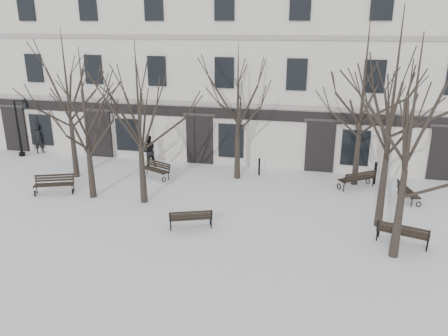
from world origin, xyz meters
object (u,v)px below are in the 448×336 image
(bench_3, at_px, (156,169))
(bench_4, at_px, (358,179))
(bench_2, at_px, (403,233))
(tree_2, at_px, (394,95))
(bench_0, at_px, (54,184))
(bench_5, at_px, (408,192))
(tree_1, at_px, (138,105))
(tree_3, at_px, (411,124))
(bench_1, at_px, (191,218))
(lamp_post, at_px, (21,123))
(tree_0, at_px, (84,106))

(bench_3, distance_m, bench_4, 10.64)
(bench_2, bearing_deg, tree_2, -50.44)
(bench_4, bearing_deg, bench_0, -20.08)
(bench_0, xyz_separation_m, bench_5, (16.88, 2.85, -0.07))
(tree_2, relative_size, bench_0, 4.45)
(tree_1, xyz_separation_m, tree_2, (10.52, -0.22, 0.84))
(bench_2, distance_m, bench_4, 5.99)
(tree_2, bearing_deg, tree_3, -83.87)
(tree_2, bearing_deg, bench_1, -165.23)
(tree_1, bearing_deg, tree_3, -14.29)
(bench_2, relative_size, lamp_post, 0.54)
(tree_2, bearing_deg, bench_0, 178.94)
(tree_3, bearing_deg, tree_2, 96.13)
(bench_2, relative_size, bench_4, 1.01)
(bench_0, xyz_separation_m, bench_4, (14.66, 3.98, 0.02))
(tree_0, relative_size, bench_5, 4.15)
(tree_2, relative_size, tree_3, 1.12)
(bench_0, bearing_deg, bench_3, 18.13)
(tree_0, height_order, tree_2, tree_2)
(tree_2, distance_m, bench_3, 12.78)
(tree_0, relative_size, bench_0, 3.62)
(bench_2, bearing_deg, lamp_post, -2.16)
(bench_0, xyz_separation_m, bench_2, (15.94, -1.87, 0.00))
(tree_3, xyz_separation_m, lamp_post, (-21.05, 8.11, -2.75))
(tree_3, bearing_deg, lamp_post, 158.94)
(bench_1, bearing_deg, tree_1, -57.23)
(tree_0, height_order, bench_3, tree_0)
(bench_0, height_order, bench_4, bench_4)
(tree_0, height_order, tree_3, tree_3)
(bench_2, height_order, bench_4, bench_4)
(bench_0, relative_size, bench_1, 1.07)
(bench_1, distance_m, bench_5, 10.51)
(bench_2, bearing_deg, bench_1, 19.10)
(tree_3, distance_m, bench_5, 7.31)
(bench_3, distance_m, lamp_post, 9.91)
(tree_1, relative_size, bench_3, 3.99)
(tree_2, distance_m, tree_3, 2.61)
(tree_0, distance_m, tree_1, 2.67)
(tree_1, distance_m, tree_3, 11.14)
(tree_1, distance_m, bench_1, 5.56)
(bench_1, bearing_deg, bench_5, -171.39)
(bench_2, bearing_deg, bench_5, -84.95)
(bench_0, relative_size, bench_4, 1.01)
(bench_1, relative_size, bench_3, 0.99)
(bench_5, bearing_deg, bench_2, 154.55)
(bench_3, xyz_separation_m, bench_4, (10.61, 0.68, 0.04))
(tree_2, relative_size, bench_2, 4.43)
(tree_1, bearing_deg, bench_1, -36.68)
(tree_3, height_order, bench_0, tree_3)
(bench_3, bearing_deg, tree_3, -2.73)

